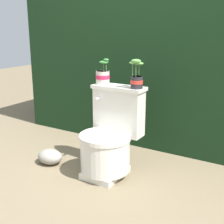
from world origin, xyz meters
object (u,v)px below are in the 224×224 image
at_px(potted_plant_left, 103,76).
at_px(toilet, 110,139).
at_px(potted_plant_midleft, 137,78).
at_px(garden_stone, 50,157).

bearing_deg(potted_plant_left, toilet, -43.18).
relative_size(toilet, potted_plant_midleft, 3.07).
height_order(potted_plant_left, garden_stone, potted_plant_left).
height_order(toilet, garden_stone, toilet).
distance_m(potted_plant_left, potted_plant_midleft, 0.34).
xyz_separation_m(potted_plant_left, garden_stone, (-0.40, -0.29, -0.74)).
distance_m(toilet, potted_plant_midleft, 0.56).
bearing_deg(garden_stone, potted_plant_midleft, 20.00).
bearing_deg(toilet, potted_plant_midleft, 36.63).
relative_size(potted_plant_left, potted_plant_midleft, 0.93).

